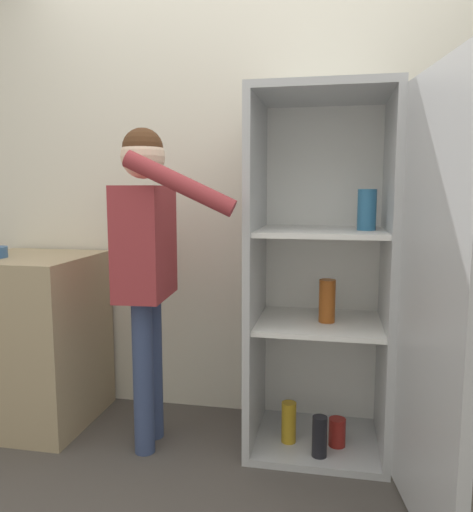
{
  "coord_description": "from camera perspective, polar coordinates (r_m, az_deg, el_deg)",
  "views": [
    {
      "loc": [
        0.46,
        -1.78,
        1.28
      ],
      "look_at": [
        -0.01,
        0.64,
        0.95
      ],
      "focal_mm": 35.0,
      "sensor_mm": 36.0,
      "label": 1
    }
  ],
  "objects": [
    {
      "name": "ground_plane",
      "position": [
        2.24,
        -3.17,
        -27.22
      ],
      "size": [
        12.0,
        12.0,
        0.0
      ],
      "primitive_type": "plane",
      "color": "#4C4742"
    },
    {
      "name": "refrigerator",
      "position": [
        2.35,
        11.94,
        -2.84
      ],
      "size": [
        0.82,
        1.23,
        1.73
      ],
      "color": "#B7BABC",
      "rests_on": "ground_plane"
    },
    {
      "name": "counter",
      "position": [
        2.99,
        -22.17,
        -8.79
      ],
      "size": [
        0.64,
        0.64,
        0.92
      ],
      "color": "tan",
      "rests_on": "ground_plane"
    },
    {
      "name": "person",
      "position": [
        2.43,
        -10.22,
        1.0
      ],
      "size": [
        0.61,
        0.51,
        1.56
      ],
      "color": "#384770",
      "rests_on": "ground_plane"
    },
    {
      "name": "wall_back",
      "position": [
        2.79,
        1.64,
        7.59
      ],
      "size": [
        7.0,
        0.06,
        2.55
      ],
      "color": "silver",
      "rests_on": "ground_plane"
    }
  ]
}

